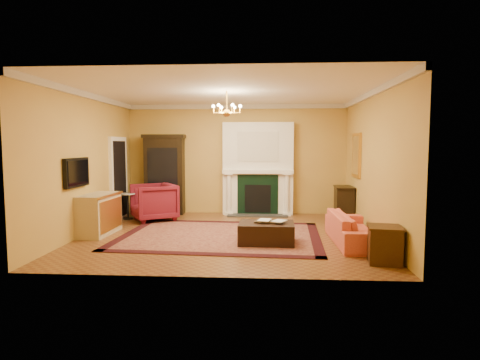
# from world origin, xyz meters

# --- Properties ---
(floor) EXTENTS (6.00, 5.50, 0.02)m
(floor) POSITION_xyz_m (0.00, 0.00, -0.01)
(floor) COLOR brown
(floor) RESTS_ON ground
(ceiling) EXTENTS (6.00, 5.50, 0.02)m
(ceiling) POSITION_xyz_m (0.00, 0.00, 3.01)
(ceiling) COLOR white
(ceiling) RESTS_ON wall_back
(wall_back) EXTENTS (6.00, 0.02, 3.00)m
(wall_back) POSITION_xyz_m (0.00, 2.76, 1.50)
(wall_back) COLOR gold
(wall_back) RESTS_ON floor
(wall_front) EXTENTS (6.00, 0.02, 3.00)m
(wall_front) POSITION_xyz_m (0.00, -2.76, 1.50)
(wall_front) COLOR gold
(wall_front) RESTS_ON floor
(wall_left) EXTENTS (0.02, 5.50, 3.00)m
(wall_left) POSITION_xyz_m (-3.01, 0.00, 1.50)
(wall_left) COLOR gold
(wall_left) RESTS_ON floor
(wall_right) EXTENTS (0.02, 5.50, 3.00)m
(wall_right) POSITION_xyz_m (3.01, 0.00, 1.50)
(wall_right) COLOR gold
(wall_right) RESTS_ON floor
(fireplace) EXTENTS (1.90, 0.70, 2.50)m
(fireplace) POSITION_xyz_m (0.60, 2.57, 1.19)
(fireplace) COLOR white
(fireplace) RESTS_ON wall_back
(crown_molding) EXTENTS (6.00, 5.50, 0.12)m
(crown_molding) POSITION_xyz_m (0.00, 0.96, 2.94)
(crown_molding) COLOR silver
(crown_molding) RESTS_ON ceiling
(doorway) EXTENTS (0.08, 1.05, 2.10)m
(doorway) POSITION_xyz_m (-2.95, 1.70, 1.05)
(doorway) COLOR white
(doorway) RESTS_ON wall_left
(tv_panel) EXTENTS (0.09, 0.95, 0.58)m
(tv_panel) POSITION_xyz_m (-2.95, -0.60, 1.35)
(tv_panel) COLOR black
(tv_panel) RESTS_ON wall_left
(gilt_mirror) EXTENTS (0.06, 0.76, 1.05)m
(gilt_mirror) POSITION_xyz_m (2.97, 1.40, 1.65)
(gilt_mirror) COLOR gold
(gilt_mirror) RESTS_ON wall_right
(chandelier) EXTENTS (0.63, 0.55, 0.53)m
(chandelier) POSITION_xyz_m (-0.00, 0.00, 2.61)
(chandelier) COLOR gold
(chandelier) RESTS_ON ceiling
(oriental_rug) EXTENTS (4.27, 3.30, 0.02)m
(oriental_rug) POSITION_xyz_m (-0.13, -0.13, 0.01)
(oriental_rug) COLOR #4A0F16
(oriental_rug) RESTS_ON floor
(china_cabinet) EXTENTS (1.06, 0.52, 2.08)m
(china_cabinet) POSITION_xyz_m (-1.96, 2.49, 1.04)
(china_cabinet) COLOR black
(china_cabinet) RESTS_ON floor
(wingback_armchair) EXTENTS (1.31, 1.33, 1.02)m
(wingback_armchair) POSITION_xyz_m (-1.99, 1.47, 0.51)
(wingback_armchair) COLOR maroon
(wingback_armchair) RESTS_ON floor
(pedestal_table) EXTENTS (0.37, 0.37, 0.67)m
(pedestal_table) POSITION_xyz_m (-2.70, 1.60, 0.39)
(pedestal_table) COLOR black
(pedestal_table) RESTS_ON floor
(commode) EXTENTS (0.60, 1.18, 0.86)m
(commode) POSITION_xyz_m (-2.73, -0.13, 0.43)
(commode) COLOR #C5B990
(commode) RESTS_ON floor
(coral_sofa) EXTENTS (0.61, 1.99, 0.77)m
(coral_sofa) POSITION_xyz_m (2.51, -0.59, 0.39)
(coral_sofa) COLOR #E96349
(coral_sofa) RESTS_ON floor
(end_table) EXTENTS (0.57, 0.57, 0.57)m
(end_table) POSITION_xyz_m (2.72, -1.89, 0.29)
(end_table) COLOR #32200D
(end_table) RESTS_ON floor
(console_table) EXTENTS (0.47, 0.77, 0.83)m
(console_table) POSITION_xyz_m (2.78, 1.81, 0.41)
(console_table) COLOR black
(console_table) RESTS_ON floor
(leather_ottoman) EXTENTS (1.07, 0.79, 0.39)m
(leather_ottoman) POSITION_xyz_m (0.83, -0.72, 0.21)
(leather_ottoman) COLOR black
(leather_ottoman) RESTS_ON oriental_rug
(ottoman_tray) EXTENTS (0.47, 0.39, 0.03)m
(ottoman_tray) POSITION_xyz_m (0.82, -0.66, 0.42)
(ottoman_tray) COLOR black
(ottoman_tray) RESTS_ON leather_ottoman
(book_a) EXTENTS (0.23, 0.08, 0.31)m
(book_a) POSITION_xyz_m (0.67, -0.68, 0.59)
(book_a) COLOR gray
(book_a) RESTS_ON ottoman_tray
(book_b) EXTENTS (0.21, 0.13, 0.30)m
(book_b) POSITION_xyz_m (0.97, -0.70, 0.59)
(book_b) COLOR gray
(book_b) RESTS_ON ottoman_tray
(topiary_left) EXTENTS (0.17, 0.17, 0.45)m
(topiary_left) POSITION_xyz_m (-0.02, 2.53, 1.48)
(topiary_left) COLOR tan
(topiary_left) RESTS_ON fireplace
(topiary_right) EXTENTS (0.18, 0.18, 0.47)m
(topiary_right) POSITION_xyz_m (1.22, 2.53, 1.49)
(topiary_right) COLOR tan
(topiary_right) RESTS_ON fireplace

